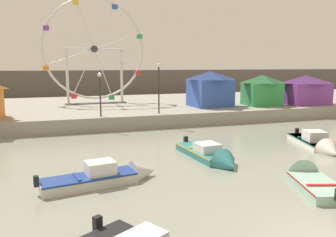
{
  "coord_description": "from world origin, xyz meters",
  "views": [
    {
      "loc": [
        -7.31,
        -6.82,
        5.23
      ],
      "look_at": [
        -1.24,
        12.14,
        1.98
      ],
      "focal_mm": 35.19,
      "sensor_mm": 36.0,
      "label": 1
    }
  ],
  "objects_px": {
    "motorboat_white_red_stripe": "(318,144)",
    "promenade_lamp_near": "(100,88)",
    "carnival_booth_purple_stall": "(305,89)",
    "motorboat_teal_painted": "(212,156)",
    "ferris_wheel_white_frame": "(94,51)",
    "motorboat_pale_grey": "(108,176)",
    "carnival_booth_green_kiosk": "(262,89)",
    "motorboat_seafoam": "(309,180)",
    "promenade_lamp_far": "(159,81)",
    "carnival_booth_blue_tent": "(210,88)"
  },
  "relations": [
    {
      "from": "carnival_booth_green_kiosk",
      "to": "motorboat_teal_painted",
      "type": "bearing_deg",
      "value": -126.3
    },
    {
      "from": "carnival_booth_purple_stall",
      "to": "motorboat_teal_painted",
      "type": "bearing_deg",
      "value": -140.75
    },
    {
      "from": "motorboat_seafoam",
      "to": "ferris_wheel_white_frame",
      "type": "xyz_separation_m",
      "value": [
        -6.84,
        24.42,
        6.44
      ]
    },
    {
      "from": "ferris_wheel_white_frame",
      "to": "carnival_booth_blue_tent",
      "type": "bearing_deg",
      "value": -28.72
    },
    {
      "from": "ferris_wheel_white_frame",
      "to": "carnival_booth_purple_stall",
      "type": "bearing_deg",
      "value": -18.91
    },
    {
      "from": "motorboat_pale_grey",
      "to": "ferris_wheel_white_frame",
      "type": "distance_m",
      "value": 22.46
    },
    {
      "from": "motorboat_pale_grey",
      "to": "promenade_lamp_far",
      "type": "relative_size",
      "value": 1.28
    },
    {
      "from": "motorboat_seafoam",
      "to": "motorboat_white_red_stripe",
      "type": "height_order",
      "value": "motorboat_white_red_stripe"
    },
    {
      "from": "motorboat_white_red_stripe",
      "to": "motorboat_teal_painted",
      "type": "relative_size",
      "value": 0.99
    },
    {
      "from": "motorboat_teal_painted",
      "to": "promenade_lamp_far",
      "type": "height_order",
      "value": "promenade_lamp_far"
    },
    {
      "from": "carnival_booth_blue_tent",
      "to": "promenade_lamp_near",
      "type": "bearing_deg",
      "value": -166.86
    },
    {
      "from": "promenade_lamp_near",
      "to": "motorboat_white_red_stripe",
      "type": "bearing_deg",
      "value": -38.89
    },
    {
      "from": "motorboat_white_red_stripe",
      "to": "carnival_booth_green_kiosk",
      "type": "relative_size",
      "value": 1.37
    },
    {
      "from": "ferris_wheel_white_frame",
      "to": "carnival_booth_purple_stall",
      "type": "height_order",
      "value": "ferris_wheel_white_frame"
    },
    {
      "from": "motorboat_teal_painted",
      "to": "carnival_booth_purple_stall",
      "type": "bearing_deg",
      "value": 121.06
    },
    {
      "from": "motorboat_pale_grey",
      "to": "motorboat_teal_painted",
      "type": "relative_size",
      "value": 0.99
    },
    {
      "from": "ferris_wheel_white_frame",
      "to": "promenade_lamp_far",
      "type": "xyz_separation_m",
      "value": [
        4.37,
        -9.13,
        -2.77
      ]
    },
    {
      "from": "ferris_wheel_white_frame",
      "to": "carnival_booth_green_kiosk",
      "type": "height_order",
      "value": "ferris_wheel_white_frame"
    },
    {
      "from": "motorboat_teal_painted",
      "to": "motorboat_pale_grey",
      "type": "bearing_deg",
      "value": -79.96
    },
    {
      "from": "motorboat_teal_painted",
      "to": "carnival_booth_green_kiosk",
      "type": "distance_m",
      "value": 17.78
    },
    {
      "from": "carnival_booth_blue_tent",
      "to": "motorboat_teal_painted",
      "type": "bearing_deg",
      "value": -118.61
    },
    {
      "from": "carnival_booth_green_kiosk",
      "to": "promenade_lamp_far",
      "type": "distance_m",
      "value": 11.99
    },
    {
      "from": "carnival_booth_blue_tent",
      "to": "promenade_lamp_far",
      "type": "xyz_separation_m",
      "value": [
        -6.26,
        -3.3,
        0.94
      ]
    },
    {
      "from": "motorboat_teal_painted",
      "to": "motorboat_seafoam",
      "type": "bearing_deg",
      "value": 22.32
    },
    {
      "from": "motorboat_white_red_stripe",
      "to": "carnival_booth_blue_tent",
      "type": "height_order",
      "value": "carnival_booth_blue_tent"
    },
    {
      "from": "motorboat_white_red_stripe",
      "to": "ferris_wheel_white_frame",
      "type": "xyz_separation_m",
      "value": [
        -11.9,
        19.35,
        6.38
      ]
    },
    {
      "from": "promenade_lamp_near",
      "to": "carnival_booth_green_kiosk",
      "type": "bearing_deg",
      "value": 9.18
    },
    {
      "from": "ferris_wheel_white_frame",
      "to": "carnival_booth_purple_stall",
      "type": "distance_m",
      "value": 22.47
    },
    {
      "from": "motorboat_seafoam",
      "to": "ferris_wheel_white_frame",
      "type": "distance_m",
      "value": 26.16
    },
    {
      "from": "carnival_booth_blue_tent",
      "to": "motorboat_white_red_stripe",
      "type": "bearing_deg",
      "value": -88.92
    },
    {
      "from": "carnival_booth_green_kiosk",
      "to": "promenade_lamp_far",
      "type": "xyz_separation_m",
      "value": [
        -11.67,
        -2.48,
        1.14
      ]
    },
    {
      "from": "motorboat_teal_painted",
      "to": "promenade_lamp_near",
      "type": "relative_size",
      "value": 1.57
    },
    {
      "from": "motorboat_white_red_stripe",
      "to": "promenade_lamp_near",
      "type": "bearing_deg",
      "value": -113.41
    },
    {
      "from": "motorboat_pale_grey",
      "to": "motorboat_teal_painted",
      "type": "distance_m",
      "value": 6.15
    },
    {
      "from": "motorboat_white_red_stripe",
      "to": "ferris_wheel_white_frame",
      "type": "height_order",
      "value": "ferris_wheel_white_frame"
    },
    {
      "from": "carnival_booth_purple_stall",
      "to": "promenade_lamp_near",
      "type": "relative_size",
      "value": 1.42
    },
    {
      "from": "carnival_booth_purple_stall",
      "to": "promenade_lamp_far",
      "type": "xyz_separation_m",
      "value": [
        -16.56,
        -1.96,
        1.17
      ]
    },
    {
      "from": "motorboat_seafoam",
      "to": "carnival_booth_blue_tent",
      "type": "bearing_deg",
      "value": 5.32
    },
    {
      "from": "ferris_wheel_white_frame",
      "to": "carnival_booth_purple_stall",
      "type": "relative_size",
      "value": 2.22
    },
    {
      "from": "ferris_wheel_white_frame",
      "to": "carnival_booth_green_kiosk",
      "type": "distance_m",
      "value": 17.8
    },
    {
      "from": "motorboat_white_red_stripe",
      "to": "promenade_lamp_far",
      "type": "distance_m",
      "value": 13.19
    },
    {
      "from": "motorboat_white_red_stripe",
      "to": "promenade_lamp_far",
      "type": "height_order",
      "value": "promenade_lamp_far"
    },
    {
      "from": "carnival_booth_green_kiosk",
      "to": "motorboat_seafoam",
      "type": "bearing_deg",
      "value": -111.94
    },
    {
      "from": "promenade_lamp_far",
      "to": "ferris_wheel_white_frame",
      "type": "bearing_deg",
      "value": 115.58
    },
    {
      "from": "motorboat_pale_grey",
      "to": "carnival_booth_green_kiosk",
      "type": "xyz_separation_m",
      "value": [
        17.63,
        14.85,
        2.42
      ]
    },
    {
      "from": "motorboat_pale_grey",
      "to": "promenade_lamp_near",
      "type": "relative_size",
      "value": 1.56
    },
    {
      "from": "motorboat_seafoam",
      "to": "carnival_booth_purple_stall",
      "type": "bearing_deg",
      "value": -22.39
    },
    {
      "from": "ferris_wheel_white_frame",
      "to": "motorboat_pale_grey",
      "type": "bearing_deg",
      "value": -94.23
    },
    {
      "from": "promenade_lamp_near",
      "to": "promenade_lamp_far",
      "type": "height_order",
      "value": "promenade_lamp_far"
    },
    {
      "from": "motorboat_white_red_stripe",
      "to": "promenade_lamp_far",
      "type": "xyz_separation_m",
      "value": [
        -7.53,
        10.22,
        3.61
      ]
    }
  ]
}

